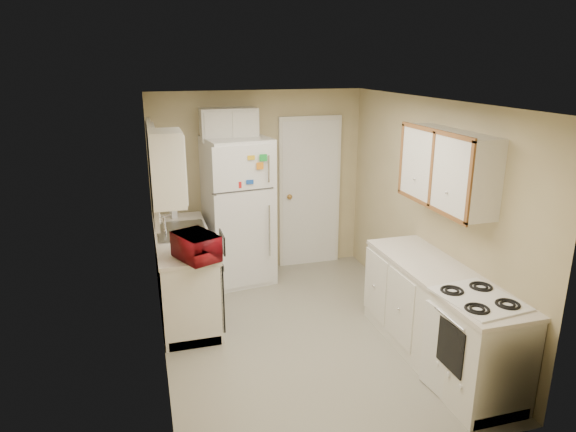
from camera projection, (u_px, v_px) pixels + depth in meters
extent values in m
plane|color=#A9A595|center=(301.00, 333.00, 5.41)|extent=(3.80, 3.80, 0.00)
plane|color=white|center=(303.00, 101.00, 4.70)|extent=(3.80, 3.80, 0.00)
plane|color=tan|center=(156.00, 239.00, 4.69)|extent=(3.80, 3.80, 0.00)
plane|color=tan|center=(428.00, 214.00, 5.43)|extent=(3.80, 3.80, 0.00)
plane|color=tan|center=(259.00, 183.00, 6.80)|extent=(2.80, 2.80, 0.00)
plane|color=tan|center=(391.00, 313.00, 3.31)|extent=(2.80, 2.80, 0.00)
cube|color=silver|center=(185.00, 273.00, 5.81)|extent=(0.60, 1.80, 0.90)
cube|color=black|center=(218.00, 288.00, 5.33)|extent=(0.03, 0.58, 0.72)
cube|color=gray|center=(182.00, 235.00, 5.83)|extent=(0.54, 0.74, 0.16)
imported|color=maroon|center=(197.00, 245.00, 4.97)|extent=(0.53, 0.43, 0.31)
imported|color=beige|center=(173.00, 210.00, 6.28)|extent=(0.10, 0.10, 0.17)
cube|color=silver|center=(153.00, 172.00, 5.54)|extent=(0.10, 0.98, 1.08)
cube|color=silver|center=(167.00, 168.00, 4.75)|extent=(0.30, 0.45, 0.70)
cube|color=white|center=(238.00, 211.00, 6.51)|extent=(0.86, 0.84, 1.86)
cube|color=silver|center=(229.00, 124.00, 6.32)|extent=(0.70, 0.30, 0.40)
cube|color=white|center=(310.00, 193.00, 7.00)|extent=(0.86, 0.06, 2.08)
cube|color=silver|center=(438.00, 316.00, 4.83)|extent=(0.60, 2.00, 0.90)
cube|color=white|center=(472.00, 353.00, 4.31)|extent=(0.60, 0.71, 0.80)
cube|color=silver|center=(447.00, 168.00, 4.75)|extent=(0.30, 1.20, 0.70)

